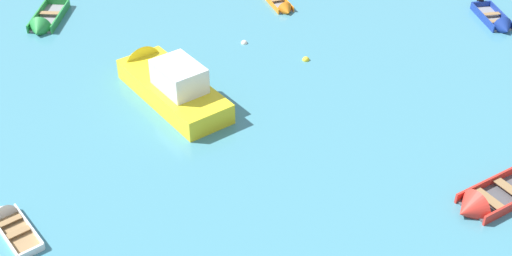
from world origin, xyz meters
TOP-DOWN VIEW (x-y plane):
  - rowboat_green_near_left at (-9.70, 30.62)m, footprint 1.80×3.80m
  - rowboat_white_far_right at (-8.86, 16.51)m, footprint 2.16×2.76m
  - rowboat_deep_blue_distant_center at (13.13, 28.34)m, footprint 1.27×3.39m
  - rowboat_orange_far_left at (2.58, 31.36)m, footprint 1.49×2.84m
  - motor_launch_yellow_back_row_right at (-3.50, 23.85)m, footprint 5.14×6.80m
  - rowboat_red_midfield_right at (7.32, 15.50)m, footprint 4.17×2.89m
  - mooring_buoy_outer_edge at (2.91, 26.05)m, footprint 0.35×0.35m
  - mooring_buoy_midfield at (0.20, 27.96)m, footprint 0.31×0.31m

SIDE VIEW (x-z plane):
  - mooring_buoy_outer_edge at x=2.91m, z-range -0.17..0.17m
  - mooring_buoy_midfield at x=0.20m, z-range -0.16..0.16m
  - rowboat_white_far_right at x=-8.86m, z-range -0.29..0.53m
  - rowboat_orange_far_left at x=2.58m, z-range -0.28..0.52m
  - rowboat_deep_blue_distant_center at x=13.13m, z-range -0.34..0.68m
  - rowboat_green_near_left at x=-9.70m, z-range -0.39..0.76m
  - rowboat_red_midfield_right at x=7.32m, z-range -0.44..0.80m
  - motor_launch_yellow_back_row_right at x=-3.50m, z-range -0.55..1.86m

